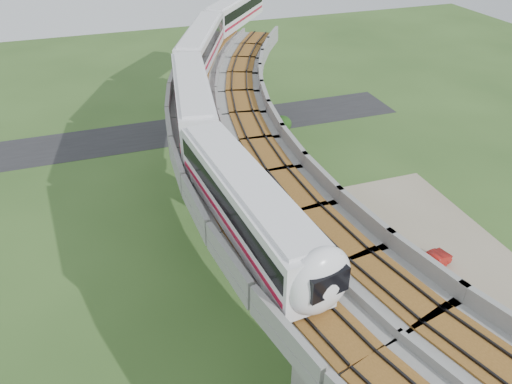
{
  "coord_description": "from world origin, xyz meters",
  "views": [
    {
      "loc": [
        -8.88,
        -27.76,
        27.79
      ],
      "look_at": [
        1.36,
        2.09,
        7.5
      ],
      "focal_mm": 35.0,
      "sensor_mm": 36.0,
      "label": 1
    }
  ],
  "objects_px": {
    "metro_train": "(219,70)",
    "car_red": "(430,263)",
    "car_dark": "(381,247)",
    "car_white": "(422,359)"
  },
  "relations": [
    {
      "from": "metro_train",
      "to": "car_red",
      "type": "height_order",
      "value": "metro_train"
    },
    {
      "from": "car_red",
      "to": "car_dark",
      "type": "bearing_deg",
      "value": -156.19
    },
    {
      "from": "car_white",
      "to": "car_dark",
      "type": "bearing_deg",
      "value": 51.0
    },
    {
      "from": "car_white",
      "to": "car_dark",
      "type": "height_order",
      "value": "car_dark"
    },
    {
      "from": "car_red",
      "to": "car_dark",
      "type": "relative_size",
      "value": 1.0
    },
    {
      "from": "car_red",
      "to": "car_white",
      "type": "bearing_deg",
      "value": -54.27
    },
    {
      "from": "car_white",
      "to": "car_red",
      "type": "height_order",
      "value": "car_red"
    },
    {
      "from": "car_red",
      "to": "car_dark",
      "type": "height_order",
      "value": "car_red"
    },
    {
      "from": "metro_train",
      "to": "car_dark",
      "type": "bearing_deg",
      "value": -57.78
    },
    {
      "from": "metro_train",
      "to": "car_white",
      "type": "xyz_separation_m",
      "value": [
        6.14,
        -26.57,
        -11.7
      ]
    }
  ]
}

